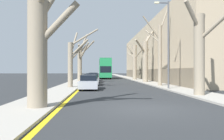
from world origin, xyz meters
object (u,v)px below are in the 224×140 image
object	(u,v)px
street_tree_left_2	(81,61)
double_decker_bus	(105,68)
street_tree_right_2	(145,59)
street_tree_right_1	(159,52)
parked_car_3	(93,77)
street_tree_right_0	(199,50)
street_tree_left_0	(41,41)
parked_car_1	(91,80)
street_tree_left_1	(72,60)
parked_car_2	(92,78)
street_tree_right_3	(134,61)
parked_car_0	(89,82)
lamp_post	(167,41)

from	to	relation	value
street_tree_left_2	double_decker_bus	distance (m)	17.35
street_tree_left_2	street_tree_right_2	distance (m)	9.82
street_tree_right_1	parked_car_3	size ratio (longest dim) A/B	2.07
street_tree_right_1	parked_car_3	world-z (taller)	street_tree_right_1
street_tree_right_0	street_tree_right_1	size ratio (longest dim) A/B	0.71
street_tree_left_0	parked_car_1	world-z (taller)	street_tree_left_0
street_tree_left_0	street_tree_right_1	xyz separation A→B (m)	(9.48, 14.21, 0.79)
street_tree_right_2	street_tree_left_1	bearing A→B (deg)	-134.06
parked_car_2	street_tree_right_0	bearing A→B (deg)	-66.40
street_tree_right_2	parked_car_2	size ratio (longest dim) A/B	2.08
street_tree_right_0	street_tree_right_3	size ratio (longest dim) A/B	0.96
street_tree_right_1	parked_car_2	size ratio (longest dim) A/B	2.27
parked_car_0	parked_car_2	distance (m)	11.52
street_tree_left_2	street_tree_left_0	bearing A→B (deg)	-89.69
street_tree_left_1	lamp_post	size ratio (longest dim) A/B	0.76
street_tree_left_1	street_tree_left_2	world-z (taller)	street_tree_left_2
street_tree_right_3	parked_car_3	world-z (taller)	street_tree_right_3
street_tree_left_2	parked_car_1	distance (m)	7.01
street_tree_right_3	parked_car_0	distance (m)	22.18
street_tree_left_1	street_tree_right_3	xyz separation A→B (m)	(9.54, 19.03, 0.81)
parked_car_1	parked_car_3	xyz separation A→B (m)	(-0.00, 11.73, 0.04)
street_tree_right_3	street_tree_left_0	bearing A→B (deg)	-106.78
street_tree_left_1	parked_car_1	world-z (taller)	street_tree_left_1
street_tree_right_2	parked_car_0	world-z (taller)	street_tree_right_2
street_tree_left_2	street_tree_right_1	size ratio (longest dim) A/B	0.83
street_tree_left_0	street_tree_right_0	distance (m)	10.52
street_tree_left_0	parked_car_2	bearing A→B (deg)	85.71
street_tree_right_2	parked_car_1	distance (m)	10.07
parked_car_0	parked_car_2	size ratio (longest dim) A/B	1.12
parked_car_1	lamp_post	distance (m)	10.97
street_tree_left_0	double_decker_bus	distance (m)	40.32
street_tree_left_1	parked_car_1	distance (m)	5.43
street_tree_right_1	street_tree_right_2	world-z (taller)	street_tree_right_1
parked_car_1	street_tree_right_2	bearing A→B (deg)	34.08
street_tree_left_2	street_tree_right_0	distance (m)	21.16
street_tree_right_2	street_tree_right_1	bearing A→B (deg)	-91.20
parked_car_1	lamp_post	size ratio (longest dim) A/B	0.51
street_tree_right_1	parked_car_0	world-z (taller)	street_tree_right_1
lamp_post	street_tree_left_1	bearing A→B (deg)	164.86
street_tree_right_1	street_tree_left_0	bearing A→B (deg)	-123.72
double_decker_bus	parked_car_1	size ratio (longest dim) A/B	2.55
street_tree_left_0	lamp_post	size ratio (longest dim) A/B	0.84
parked_car_1	parked_car_2	xyz separation A→B (m)	(-0.00, 5.36, 0.02)
street_tree_left_2	lamp_post	xyz separation A→B (m)	(9.17, -13.35, 1.31)
double_decker_bus	lamp_post	distance (m)	30.64
street_tree_right_3	parked_car_0	bearing A→B (deg)	-110.79
street_tree_left_1	street_tree_right_0	size ratio (longest dim) A/B	0.96
street_tree_left_0	street_tree_left_1	size ratio (longest dim) A/B	1.11
street_tree_right_3	lamp_post	xyz separation A→B (m)	(-0.44, -21.50, 0.94)
street_tree_left_2	parked_car_3	bearing A→B (deg)	71.81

